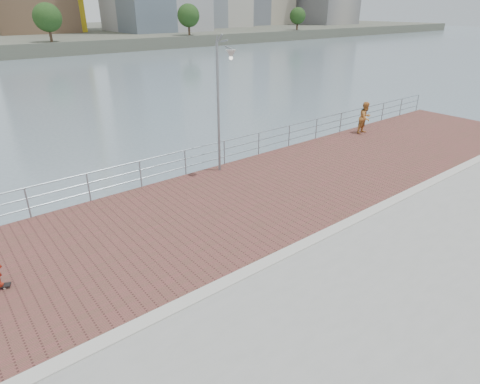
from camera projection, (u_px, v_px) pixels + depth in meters
water at (280, 309)px, 12.45m from camera, size 400.00×400.00×0.00m
brick_lane at (212, 210)px, 14.15m from camera, size 40.00×6.80×0.02m
curb at (283, 255)px, 11.59m from camera, size 40.00×0.40×0.06m
guardrail at (163, 165)px, 16.27m from camera, size 39.06×0.06×1.13m
street_lamp at (223, 83)px, 15.71m from camera, size 0.39×1.14×5.37m
bystander at (365, 118)px, 22.36m from camera, size 0.88×0.70×1.76m
shoreline_trees at (28, 20)px, 70.98m from camera, size 144.28×5.02×6.69m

